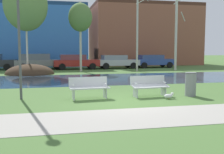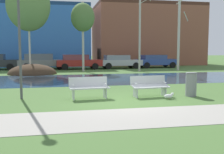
# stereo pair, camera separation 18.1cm
# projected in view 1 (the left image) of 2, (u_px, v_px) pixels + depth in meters

# --- Properties ---
(ground_plane) EXTENTS (120.00, 120.00, 0.00)m
(ground_plane) POSITION_uv_depth(u_px,v_px,m) (91.00, 76.00, 20.10)
(ground_plane) COLOR #476B33
(paved_path_strip) EXTENTS (60.00, 2.34, 0.01)m
(paved_path_strip) POSITION_uv_depth(u_px,v_px,m) (147.00, 117.00, 8.05)
(paved_path_strip) COLOR #9E998E
(paved_path_strip) RESTS_ON ground
(river_band) EXTENTS (80.00, 6.93, 0.01)m
(river_band) POSITION_uv_depth(u_px,v_px,m) (95.00, 79.00, 18.18)
(river_band) COLOR #2D475B
(river_band) RESTS_ON ground
(soil_mound) EXTENTS (3.85, 3.06, 1.62)m
(soil_mound) POSITION_uv_depth(u_px,v_px,m) (30.00, 74.00, 21.70)
(soil_mound) COLOR #423021
(soil_mound) RESTS_ON ground
(bench_left) EXTENTS (1.65, 0.71, 0.87)m
(bench_left) POSITION_uv_depth(u_px,v_px,m) (89.00, 87.00, 10.95)
(bench_left) COLOR silver
(bench_left) RESTS_ON ground
(bench_right) EXTENTS (1.65, 0.71, 0.87)m
(bench_right) POSITION_uv_depth(u_px,v_px,m) (149.00, 85.00, 11.49)
(bench_right) COLOR silver
(bench_right) RESTS_ON ground
(trash_bin) EXTENTS (0.49, 0.49, 1.01)m
(trash_bin) POSITION_uv_depth(u_px,v_px,m) (191.00, 84.00, 11.60)
(trash_bin) COLOR gray
(trash_bin) RESTS_ON ground
(seagull) EXTENTS (0.45, 0.17, 0.26)m
(seagull) POSITION_uv_depth(u_px,v_px,m) (169.00, 96.00, 10.90)
(seagull) COLOR white
(seagull) RESTS_ON ground
(streetlamp) EXTENTS (0.32, 0.32, 5.64)m
(streetlamp) POSITION_uv_depth(u_px,v_px,m) (18.00, 4.00, 10.49)
(streetlamp) COLOR #4C4C51
(streetlamp) RESTS_ON ground
(birch_left) EXTENTS (3.49, 3.49, 7.64)m
(birch_left) POSITION_uv_depth(u_px,v_px,m) (26.00, 5.00, 21.77)
(birch_left) COLOR beige
(birch_left) RESTS_ON ground
(birch_center_left) EXTENTS (2.10, 2.10, 6.16)m
(birch_center_left) POSITION_uv_depth(u_px,v_px,m) (80.00, 18.00, 23.89)
(birch_center_left) COLOR #BCB7A8
(birch_center_left) RESTS_ON ground
(birch_center) EXTENTS (1.52, 2.38, 8.52)m
(birch_center) POSITION_uv_depth(u_px,v_px,m) (138.00, 22.00, 24.13)
(birch_center) COLOR #BCB7A8
(birch_center) RESTS_ON ground
(birch_center_right) EXTENTS (1.59, 2.31, 8.94)m
(birch_center_right) POSITION_uv_depth(u_px,v_px,m) (177.00, 22.00, 25.40)
(birch_center_right) COLOR beige
(birch_center_right) RESTS_ON ground
(parked_sedan_second_grey) EXTENTS (4.84, 2.25, 1.54)m
(parked_sedan_second_grey) POSITION_uv_depth(u_px,v_px,m) (39.00, 61.00, 26.94)
(parked_sedan_second_grey) COLOR slate
(parked_sedan_second_grey) RESTS_ON ground
(parked_hatch_third_red) EXTENTS (4.54, 2.12, 1.47)m
(parked_hatch_third_red) POSITION_uv_depth(u_px,v_px,m) (75.00, 61.00, 26.97)
(parked_hatch_third_red) COLOR maroon
(parked_hatch_third_red) RESTS_ON ground
(parked_wagon_fourth_silver) EXTENTS (4.45, 2.23, 1.39)m
(parked_wagon_fourth_silver) POSITION_uv_depth(u_px,v_px,m) (116.00, 61.00, 28.22)
(parked_wagon_fourth_silver) COLOR #B2B5BC
(parked_wagon_fourth_silver) RESTS_ON ground
(parked_suv_fifth_blue) EXTENTS (4.48, 2.15, 1.38)m
(parked_suv_fifth_blue) POSITION_uv_depth(u_px,v_px,m) (153.00, 61.00, 29.35)
(parked_suv_fifth_blue) COLOR #2D4793
(parked_suv_fifth_blue) RESTS_ON ground
(building_blue_store) EXTENTS (16.97, 8.49, 7.19)m
(building_blue_store) POSITION_uv_depth(u_px,v_px,m) (14.00, 36.00, 32.67)
(building_blue_store) COLOR #3870C6
(building_blue_store) RESTS_ON ground
(building_brick_low) EXTENTS (13.40, 8.42, 7.70)m
(building_brick_low) POSITION_uv_depth(u_px,v_px,m) (143.00, 35.00, 36.19)
(building_brick_low) COLOR brown
(building_brick_low) RESTS_ON ground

